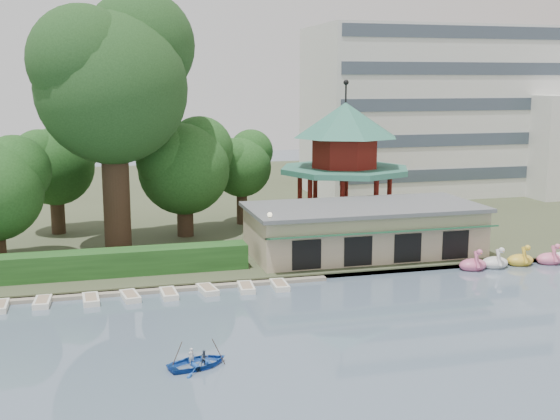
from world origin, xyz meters
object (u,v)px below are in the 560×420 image
object	(u,v)px
boathouse	(364,229)
rowboat_with_passengers	(198,358)
dock	(79,294)
big_tree	(113,74)
pavilion	(345,152)

from	to	relation	value
boathouse	rowboat_with_passengers	distance (m)	24.52
dock	rowboat_with_passengers	world-z (taller)	rowboat_with_passengers
rowboat_with_passengers	dock	bearing A→B (deg)	113.43
dock	big_tree	xyz separation A→B (m)	(3.16, 10.99, 14.42)
dock	big_tree	size ratio (longest dim) A/B	1.62
pavilion	rowboat_with_passengers	bearing A→B (deg)	-122.47
pavilion	rowboat_with_passengers	xyz separation A→B (m)	(-18.09, -28.43, -7.04)
dock	rowboat_with_passengers	bearing A→B (deg)	-66.57
dock	big_tree	world-z (taller)	big_tree
big_tree	rowboat_with_passengers	size ratio (longest dim) A/B	4.20
rowboat_with_passengers	pavilion	bearing A→B (deg)	57.53
dock	pavilion	xyz separation A→B (m)	(24.00, 14.80, 7.36)
boathouse	pavilion	distance (m)	11.43
boathouse	pavilion	world-z (taller)	pavilion
dock	big_tree	bearing A→B (deg)	73.95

